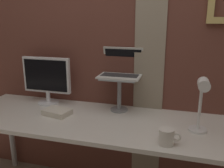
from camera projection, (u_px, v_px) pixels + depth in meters
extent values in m
cube|color=brown|center=(128.00, 39.00, 2.00)|extent=(3.28, 0.12, 2.60)
cube|color=gray|center=(150.00, 40.00, 1.89)|extent=(0.24, 0.01, 2.60)
cube|color=silver|center=(108.00, 122.00, 1.79)|extent=(2.30, 0.67, 0.03)
cylinder|color=#B2B2B7|center=(11.00, 133.00, 2.43)|extent=(0.05, 0.05, 0.71)
cylinder|color=white|center=(49.00, 102.00, 2.15)|extent=(0.18, 0.18, 0.01)
cylinder|color=white|center=(48.00, 97.00, 2.13)|extent=(0.04, 0.04, 0.09)
cube|color=white|center=(47.00, 75.00, 2.08)|extent=(0.42, 0.04, 0.30)
cube|color=black|center=(45.00, 75.00, 2.06)|extent=(0.39, 0.00, 0.27)
cylinder|color=gray|center=(119.00, 110.00, 1.98)|extent=(0.14, 0.14, 0.01)
cylinder|color=gray|center=(119.00, 94.00, 1.95)|extent=(0.03, 0.03, 0.25)
cube|color=gray|center=(119.00, 78.00, 1.91)|extent=(0.28, 0.22, 0.01)
cube|color=silver|center=(119.00, 77.00, 1.91)|extent=(0.33, 0.21, 0.01)
cube|color=#2D2D30|center=(120.00, 75.00, 1.92)|extent=(0.29, 0.12, 0.00)
cube|color=silver|center=(124.00, 60.00, 2.01)|extent=(0.33, 0.07, 0.21)
cube|color=black|center=(123.00, 60.00, 2.00)|extent=(0.30, 0.05, 0.18)
cylinder|color=white|center=(198.00, 130.00, 1.63)|extent=(0.12, 0.12, 0.02)
cylinder|color=white|center=(200.00, 104.00, 1.58)|extent=(0.02, 0.02, 0.35)
cylinder|color=white|center=(204.00, 84.00, 1.45)|extent=(0.07, 0.11, 0.07)
cylinder|color=silver|center=(166.00, 137.00, 1.45)|extent=(0.09, 0.09, 0.10)
torus|color=silver|center=(176.00, 137.00, 1.43)|extent=(0.06, 0.01, 0.06)
cube|color=silver|center=(57.00, 112.00, 1.89)|extent=(0.23, 0.18, 0.04)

